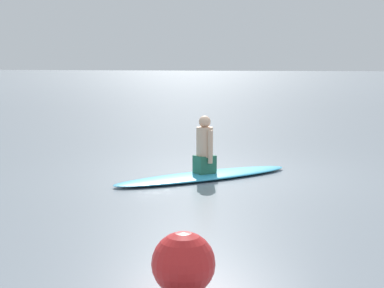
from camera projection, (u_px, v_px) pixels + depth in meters
The scene contains 4 objects.
ground_plane at pixel (226, 173), 10.02m from camera, with size 400.00×400.00×0.00m, color gray.
surfboard at pixel (205, 176), 9.57m from camera, with size 3.20×0.72×0.09m, color #339EC6.
person_paddler at pixel (205, 147), 9.51m from camera, with size 0.39×0.38×0.92m.
buoy_marker at pixel (183, 263), 4.68m from camera, with size 0.51×0.51×0.51m, color red.
Camera 1 is at (9.26, 3.47, 1.80)m, focal length 55.70 mm.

